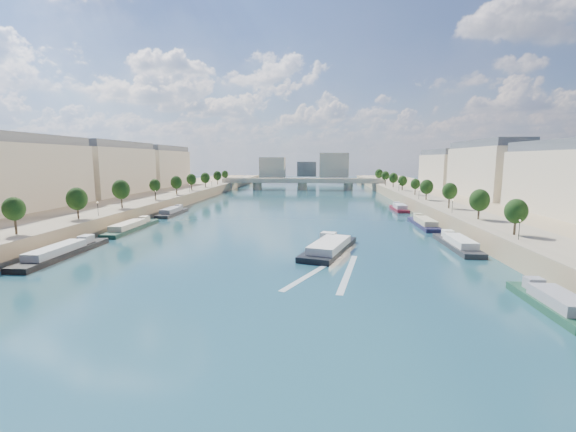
# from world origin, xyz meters

# --- Properties ---
(ground) EXTENTS (700.00, 700.00, 0.00)m
(ground) POSITION_xyz_m (0.00, 100.00, 0.00)
(ground) COLOR #0B2D34
(ground) RESTS_ON ground
(quay_left) EXTENTS (44.00, 520.00, 5.00)m
(quay_left) POSITION_xyz_m (-72.00, 100.00, 2.50)
(quay_left) COLOR #9E8460
(quay_left) RESTS_ON ground
(quay_right) EXTENTS (44.00, 520.00, 5.00)m
(quay_right) POSITION_xyz_m (72.00, 100.00, 2.50)
(quay_right) COLOR #9E8460
(quay_right) RESTS_ON ground
(pave_left) EXTENTS (14.00, 520.00, 0.10)m
(pave_left) POSITION_xyz_m (-57.00, 100.00, 5.05)
(pave_left) COLOR gray
(pave_left) RESTS_ON quay_left
(pave_right) EXTENTS (14.00, 520.00, 0.10)m
(pave_right) POSITION_xyz_m (57.00, 100.00, 5.05)
(pave_right) COLOR gray
(pave_right) RESTS_ON quay_right
(trees_left) EXTENTS (4.80, 268.80, 8.26)m
(trees_left) POSITION_xyz_m (-55.00, 102.00, 10.48)
(trees_left) COLOR #382B1E
(trees_left) RESTS_ON ground
(trees_right) EXTENTS (4.80, 268.80, 8.26)m
(trees_right) POSITION_xyz_m (55.00, 110.00, 10.48)
(trees_right) COLOR #382B1E
(trees_right) RESTS_ON ground
(lamps_left) EXTENTS (0.36, 200.36, 4.28)m
(lamps_left) POSITION_xyz_m (-52.50, 90.00, 7.78)
(lamps_left) COLOR black
(lamps_left) RESTS_ON ground
(lamps_right) EXTENTS (0.36, 200.36, 4.28)m
(lamps_right) POSITION_xyz_m (52.50, 105.00, 7.78)
(lamps_right) COLOR black
(lamps_right) RESTS_ON ground
(buildings_left) EXTENTS (16.00, 226.00, 23.20)m
(buildings_left) POSITION_xyz_m (-85.00, 112.00, 16.45)
(buildings_left) COLOR beige
(buildings_left) RESTS_ON ground
(buildings_right) EXTENTS (16.00, 226.00, 23.20)m
(buildings_right) POSITION_xyz_m (85.00, 112.00, 16.45)
(buildings_right) COLOR beige
(buildings_right) RESTS_ON ground
(skyline) EXTENTS (79.00, 42.00, 22.00)m
(skyline) POSITION_xyz_m (3.19, 319.52, 14.66)
(skyline) COLOR beige
(skyline) RESTS_ON ground
(bridge) EXTENTS (112.00, 12.00, 8.15)m
(bridge) POSITION_xyz_m (0.00, 234.36, 5.08)
(bridge) COLOR #C1B79E
(bridge) RESTS_ON ground
(tour_barge) EXTENTS (14.71, 26.67, 3.63)m
(tour_barge) POSITION_xyz_m (14.03, 52.67, 0.93)
(tour_barge) COLOR black
(tour_barge) RESTS_ON ground
(wake) EXTENTS (15.30, 25.78, 0.04)m
(wake) POSITION_xyz_m (14.03, 36.02, 0.02)
(wake) COLOR silver
(wake) RESTS_ON ground
(moored_barges_left) EXTENTS (5.00, 152.27, 3.60)m
(moored_barges_left) POSITION_xyz_m (-45.50, 44.61, 0.84)
(moored_barges_left) COLOR #1B223C
(moored_barges_left) RESTS_ON ground
(moored_barges_right) EXTENTS (5.00, 164.36, 3.60)m
(moored_barges_right) POSITION_xyz_m (45.50, 53.82, 0.84)
(moored_barges_right) COLOR black
(moored_barges_right) RESTS_ON ground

